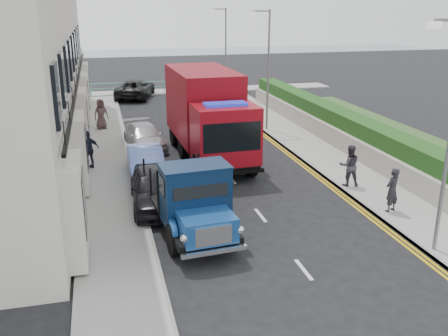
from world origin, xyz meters
TOP-DOWN VIEW (x-y plane):
  - ground at (0.00, 0.00)m, footprint 120.00×120.00m
  - pavement_west at (-5.20, 9.00)m, footprint 2.40×38.00m
  - pavement_east at (5.30, 9.00)m, footprint 2.60×38.00m
  - promenade at (0.00, 29.00)m, footprint 30.00×2.50m
  - sea_plane at (0.00, 60.00)m, footprint 120.00×120.00m
  - terrace_west at (-9.47, 13.00)m, footprint 6.31×30.20m
  - garden_east at (7.21, 9.00)m, footprint 1.45×28.00m
  - seafront_railing at (0.00, 28.20)m, footprint 13.00×0.08m
  - lamp_near at (4.18, -2.00)m, footprint 1.23×0.18m
  - lamp_mid at (4.18, 14.00)m, footprint 1.23×0.18m
  - lamp_far at (4.18, 24.00)m, footprint 1.23×0.18m
  - bedford_lorry at (-2.66, 0.81)m, footprint 2.53×5.49m
  - red_lorry at (-0.33, 9.49)m, footprint 2.95×8.17m
  - parked_car_front at (-3.60, 3.81)m, footprint 1.90×4.41m
  - parked_car_mid at (-3.60, 7.07)m, footprint 1.48×4.21m
  - parked_car_rear at (-3.19, 12.00)m, footprint 2.23×4.40m
  - seafront_car_left at (-2.49, 27.00)m, footprint 3.89×5.88m
  - seafront_car_right at (3.49, 24.92)m, footprint 2.28×4.62m
  - pedestrian_east_near at (4.61, 0.97)m, footprint 0.71×0.60m
  - pedestrian_east_far at (4.40, 3.81)m, footprint 0.96×0.81m
  - pedestrian_west_near at (-6.00, 8.76)m, footprint 1.11×0.89m
  - pedestrian_west_far at (-5.34, 16.45)m, footprint 1.02×0.84m

SIDE VIEW (x-z plane):
  - ground at x=0.00m, z-range 0.00..0.00m
  - sea_plane at x=0.00m, z-range 0.00..0.00m
  - pavement_west at x=-5.20m, z-range 0.00..0.12m
  - pavement_east at x=5.30m, z-range 0.00..0.12m
  - promenade at x=0.00m, z-range 0.00..0.12m
  - seafront_railing at x=0.00m, z-range 0.03..1.14m
  - parked_car_rear at x=-3.19m, z-range 0.00..1.22m
  - parked_car_mid at x=-3.60m, z-range 0.00..1.38m
  - parked_car_front at x=-3.60m, z-range 0.00..1.48m
  - seafront_car_left at x=-2.49m, z-range 0.00..1.50m
  - seafront_car_right at x=3.49m, z-range 0.00..1.51m
  - garden_east at x=7.21m, z-range 0.02..1.77m
  - pedestrian_east_near at x=4.61m, z-range 0.12..1.76m
  - pedestrian_east_far at x=4.40m, z-range 0.12..1.86m
  - pedestrian_west_near at x=-6.00m, z-range 0.12..1.88m
  - pedestrian_west_far at x=-5.34m, z-range 0.12..1.91m
  - bedford_lorry at x=-2.66m, z-range -0.10..2.42m
  - red_lorry at x=-0.33m, z-range 0.14..4.38m
  - lamp_near at x=4.18m, z-range 0.50..7.50m
  - lamp_mid at x=4.18m, z-range 0.50..7.50m
  - lamp_far at x=4.18m, z-range 0.50..7.50m
  - terrace_west at x=-9.47m, z-range 0.04..14.29m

